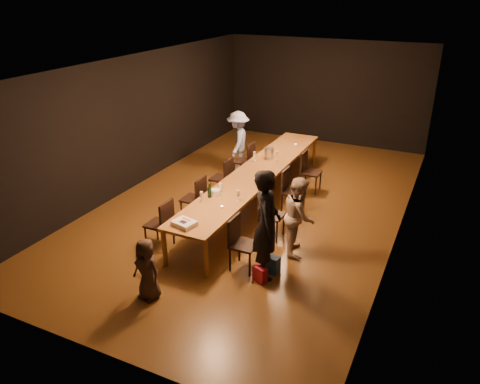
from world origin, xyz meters
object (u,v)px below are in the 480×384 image
at_px(man_blue, 238,141).
at_px(chair_left_0, 159,223).
at_px(chair_right_3, 311,172).
at_px(chair_left_2, 221,178).
at_px(birthday_cake, 184,223).
at_px(ice_bucket, 269,153).
at_px(chair_right_2, 293,191).
at_px(chair_left_1, 193,198).
at_px(chair_right_1, 272,215).
at_px(chair_right_0, 244,244).
at_px(woman_birthday, 267,224).
at_px(table, 256,174).
at_px(plate_stack, 216,192).
at_px(woman_tan, 299,216).
at_px(champagne_bottle, 209,190).
at_px(chair_left_3, 244,161).
at_px(child, 147,269).

bearing_deg(man_blue, chair_left_0, -10.75).
relative_size(chair_right_3, chair_left_2, 1.00).
bearing_deg(man_blue, birthday_cake, -1.69).
bearing_deg(ice_bucket, chair_left_0, -102.79).
bearing_deg(ice_bucket, chair_right_2, -45.15).
bearing_deg(chair_left_1, man_blue, 7.88).
bearing_deg(chair_right_1, ice_bucket, -156.33).
relative_size(chair_right_0, woman_birthday, 0.50).
relative_size(table, plate_stack, 33.72).
bearing_deg(chair_right_1, woman_birthday, 17.96).
height_order(table, woman_tan, woman_tan).
distance_m(champagne_bottle, ice_bucket, 2.51).
xyz_separation_m(woman_birthday, birthday_cake, (-1.33, -0.32, -0.13)).
xyz_separation_m(man_blue, birthday_cake, (1.15, -4.42, 0.03)).
bearing_deg(chair_right_3, chair_left_3, -90.00).
relative_size(child, birthday_cake, 2.40).
bearing_deg(ice_bucket, table, -84.53).
height_order(chair_right_2, chair_left_1, same).
bearing_deg(table, ice_bucket, 95.47).
bearing_deg(chair_left_2, ice_bucket, -38.77).
xyz_separation_m(table, chair_right_3, (0.85, 1.20, -0.24)).
bearing_deg(chair_right_0, chair_left_2, -144.69).
xyz_separation_m(chair_left_0, woman_tan, (2.32, 0.92, 0.24)).
relative_size(chair_left_0, ice_bucket, 3.91).
xyz_separation_m(birthday_cake, champagne_bottle, (-0.17, 1.17, 0.11)).
xyz_separation_m(table, birthday_cake, (-0.10, -2.72, 0.09)).
height_order(table, child, child).
distance_m(chair_right_2, woman_tan, 1.63).
distance_m(man_blue, birthday_cake, 4.57).
relative_size(table, chair_left_1, 6.45).
relative_size(chair_right_1, woman_birthday, 0.50).
bearing_deg(chair_right_2, chair_left_3, -125.22).
height_order(chair_left_1, child, child).
distance_m(chair_right_3, man_blue, 2.18).
height_order(woman_tan, champagne_bottle, woman_tan).
bearing_deg(child, woman_tan, 65.55).
height_order(table, chair_right_3, chair_right_3).
xyz_separation_m(chair_left_2, child, (0.72, -3.75, 0.03)).
height_order(chair_right_0, chair_right_1, same).
xyz_separation_m(chair_left_3, ice_bucket, (0.76, -0.25, 0.40)).
relative_size(woman_birthday, plate_stack, 10.38).
bearing_deg(table, child, -92.01).
relative_size(chair_right_0, champagne_bottle, 3.05).
distance_m(chair_right_1, chair_left_0, 2.08).
height_order(chair_right_0, chair_right_2, same).
relative_size(chair_right_2, woman_birthday, 0.50).
relative_size(chair_left_1, chair_left_2, 1.00).
height_order(chair_right_1, birthday_cake, chair_right_1).
bearing_deg(man_blue, chair_left_2, -3.04).
relative_size(table, champagne_bottle, 19.68).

